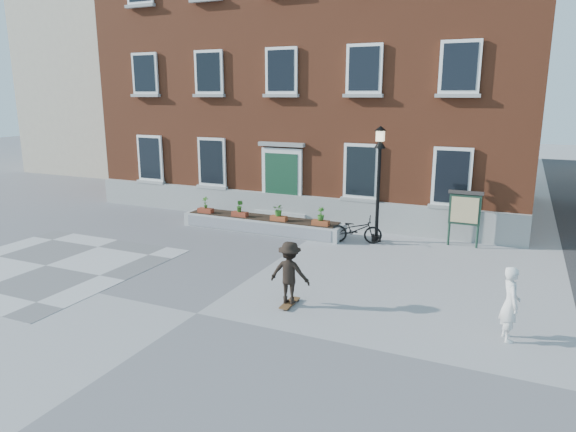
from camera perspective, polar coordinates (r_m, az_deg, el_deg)
The scene contains 10 objects.
ground at distance 12.23m, azimuth -10.11°, elevation -10.60°, with size 100.00×100.00×0.00m, color gray.
checker_patch at distance 16.81m, azimuth -25.32°, elevation -5.00°, with size 6.00×6.00×0.01m, color slate.
distant_building at distance 38.09m, azimuth -16.16°, elevation 15.19°, with size 10.00×12.00×13.00m, color #C1B59B.
bicycle at distance 17.53m, azimuth 7.50°, elevation -1.50°, with size 0.62×1.79×0.94m, color black.
bystander at distance 11.48m, azimuth 23.46°, elevation -8.93°, with size 0.57×0.38×1.57m, color silver.
brick_building at distance 24.66m, azimuth 4.49°, elevation 16.49°, with size 18.40×10.85×12.60m.
planter_assembly at distance 18.95m, azimuth -2.88°, elevation -0.79°, with size 6.20×1.12×1.15m.
lamp_post at distance 17.43m, azimuth 10.08°, elevation 5.27°, with size 0.40×0.40×3.93m.
notice_board at distance 17.75m, azimuth 19.05°, elevation 0.70°, with size 1.10×0.16×1.87m.
skateboarder at distance 12.18m, azimuth 0.19°, elevation -6.32°, with size 1.01×0.78×1.58m.
Camera 1 is at (6.47, -9.14, 4.91)m, focal length 32.00 mm.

